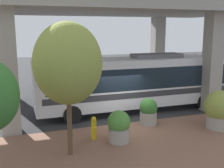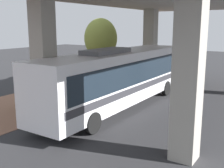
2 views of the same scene
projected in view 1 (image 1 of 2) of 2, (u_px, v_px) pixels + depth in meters
name	position (u px, v px, depth m)	size (l,w,h in m)	color
ground_plane	(126.00, 123.00, 15.33)	(80.00, 80.00, 0.00)	#2D2D30
sidewalk_strip	(151.00, 144.00, 12.55)	(6.00, 40.00, 0.02)	#845B47
overpass	(103.00, 16.00, 17.91)	(9.40, 19.72, 6.65)	#9E998E
bus	(138.00, 80.00, 17.43)	(2.60, 12.58, 3.55)	silver
fire_hydrant	(94.00, 128.00, 12.96)	(0.51, 0.25, 1.11)	gold
planter_front	(220.00, 110.00, 14.34)	(1.63, 1.63, 2.01)	#9E998E
planter_middle	(148.00, 111.00, 15.01)	(0.96, 0.96, 1.44)	#9E998E
planter_back	(119.00, 126.00, 12.67)	(1.04, 1.04, 1.48)	#9E998E
street_tree_near	(68.00, 64.00, 10.80)	(2.68, 2.68, 5.36)	brown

